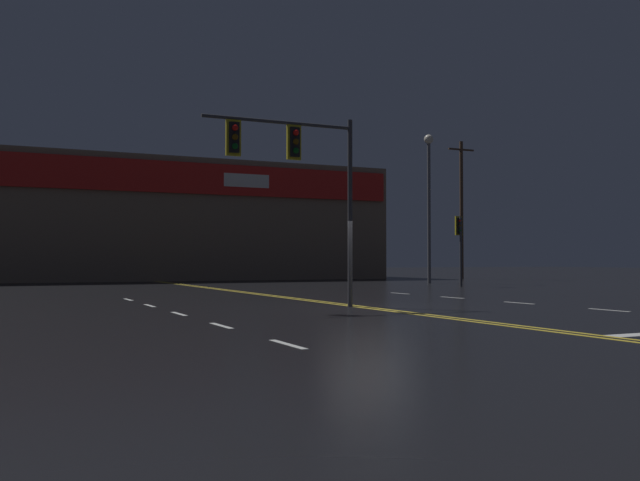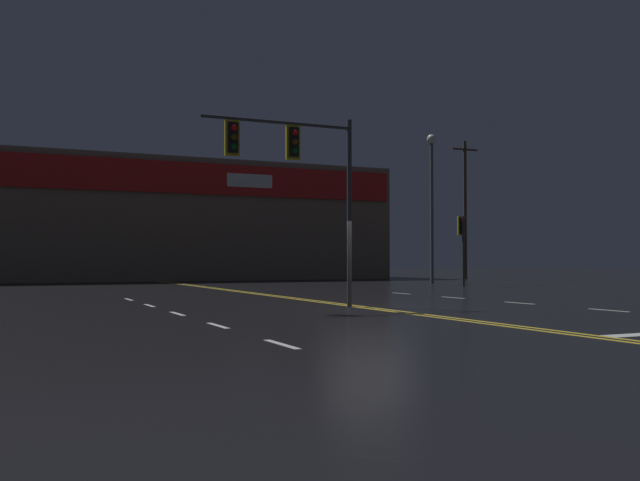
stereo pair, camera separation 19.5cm
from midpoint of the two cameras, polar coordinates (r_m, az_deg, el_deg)
ground_plane at (r=20.37m, az=3.63°, el=-5.40°), size 200.00×200.00×0.00m
road_markings at (r=19.46m, az=9.05°, el=-5.55°), size 16.19×60.00×0.01m
traffic_signal_median at (r=20.27m, az=-2.50°, el=6.44°), size 4.55×0.36×5.48m
traffic_signal_corner_northeast at (r=37.57m, az=10.96°, el=0.46°), size 0.42×0.36×3.65m
streetlight_far_left at (r=42.93m, az=8.58°, el=4.23°), size 0.56×0.56×8.85m
building_backdrop at (r=51.69m, az=-14.10°, el=1.49°), size 33.77×10.23×8.16m
utility_pole_row at (r=43.93m, az=-13.30°, el=3.97°), size 44.66×0.26×11.38m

